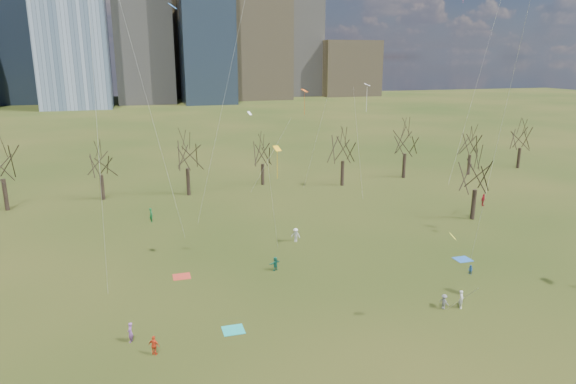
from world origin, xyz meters
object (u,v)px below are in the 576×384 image
object	(u,v)px
blanket_teal	(233,330)
blanket_navy	(463,259)
person_1	(461,299)
blanket_crimson	(182,276)
person_4	(154,346)

from	to	relation	value
blanket_teal	blanket_navy	xyz separation A→B (m)	(24.77, 7.07, 0.00)
person_1	blanket_crimson	bearing A→B (deg)	89.03
blanket_navy	blanket_teal	bearing A→B (deg)	-164.07
blanket_teal	person_4	xyz separation A→B (m)	(-5.77, -1.69, 0.69)
blanket_teal	person_1	size ratio (longest dim) A/B	1.04
person_4	blanket_navy	bearing A→B (deg)	-129.95
blanket_navy	person_4	bearing A→B (deg)	-163.99
blanket_navy	blanket_crimson	bearing A→B (deg)	172.07
blanket_crimson	person_1	bearing A→B (deg)	-30.93
blanket_navy	person_1	bearing A→B (deg)	-125.78
person_1	person_4	size ratio (longest dim) A/B	1.08
blanket_navy	person_4	distance (m)	31.78
blanket_teal	person_1	bearing A→B (deg)	-5.55
person_1	blanket_teal	bearing A→B (deg)	114.40
blanket_teal	person_4	size ratio (longest dim) A/B	1.13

